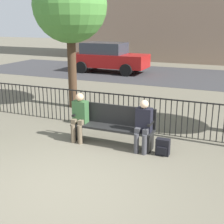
{
  "coord_description": "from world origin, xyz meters",
  "views": [
    {
      "loc": [
        2.66,
        -4.14,
        2.8
      ],
      "look_at": [
        0.0,
        2.08,
        0.8
      ],
      "focal_mm": 50.0,
      "sensor_mm": 36.0,
      "label": 1
    }
  ],
  "objects_px": {
    "seated_person_1": "(143,123)",
    "parked_car_0": "(108,57)",
    "seated_person_0": "(80,115)",
    "tree_1": "(70,6)",
    "park_bench": "(113,124)",
    "backpack": "(163,147)"
  },
  "relations": [
    {
      "from": "park_bench",
      "to": "backpack",
      "type": "relative_size",
      "value": 5.34
    },
    {
      "from": "backpack",
      "to": "tree_1",
      "type": "relative_size",
      "value": 0.08
    },
    {
      "from": "backpack",
      "to": "tree_1",
      "type": "xyz_separation_m",
      "value": [
        -3.74,
        2.66,
        3.04
      ]
    },
    {
      "from": "park_bench",
      "to": "backpack",
      "type": "height_order",
      "value": "park_bench"
    },
    {
      "from": "backpack",
      "to": "tree_1",
      "type": "distance_m",
      "value": 5.5
    },
    {
      "from": "tree_1",
      "to": "park_bench",
      "type": "bearing_deg",
      "value": -44.72
    },
    {
      "from": "tree_1",
      "to": "parked_car_0",
      "type": "relative_size",
      "value": 1.05
    },
    {
      "from": "park_bench",
      "to": "seated_person_0",
      "type": "height_order",
      "value": "seated_person_0"
    },
    {
      "from": "seated_person_0",
      "to": "parked_car_0",
      "type": "xyz_separation_m",
      "value": [
        -3.56,
        9.71,
        0.19
      ]
    },
    {
      "from": "seated_person_0",
      "to": "tree_1",
      "type": "relative_size",
      "value": 0.27
    },
    {
      "from": "parked_car_0",
      "to": "backpack",
      "type": "bearing_deg",
      "value": -60.15
    },
    {
      "from": "backpack",
      "to": "parked_car_0",
      "type": "distance_m",
      "value": 11.26
    },
    {
      "from": "backpack",
      "to": "parked_car_0",
      "type": "height_order",
      "value": "parked_car_0"
    },
    {
      "from": "backpack",
      "to": "tree_1",
      "type": "height_order",
      "value": "tree_1"
    },
    {
      "from": "park_bench",
      "to": "tree_1",
      "type": "relative_size",
      "value": 0.44
    },
    {
      "from": "seated_person_0",
      "to": "tree_1",
      "type": "distance_m",
      "value": 4.04
    },
    {
      "from": "seated_person_1",
      "to": "parked_car_0",
      "type": "relative_size",
      "value": 0.28
    },
    {
      "from": "park_bench",
      "to": "seated_person_0",
      "type": "relative_size",
      "value": 1.68
    },
    {
      "from": "seated_person_0",
      "to": "seated_person_1",
      "type": "distance_m",
      "value": 1.58
    },
    {
      "from": "seated_person_1",
      "to": "tree_1",
      "type": "xyz_separation_m",
      "value": [
        -3.27,
        2.62,
        2.57
      ]
    },
    {
      "from": "seated_person_1",
      "to": "parked_car_0",
      "type": "height_order",
      "value": "parked_car_0"
    },
    {
      "from": "seated_person_0",
      "to": "parked_car_0",
      "type": "height_order",
      "value": "parked_car_0"
    }
  ]
}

